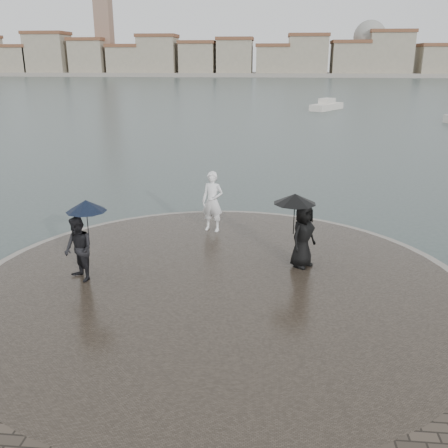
# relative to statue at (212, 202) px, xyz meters

# --- Properties ---
(ground) EXTENTS (400.00, 400.00, 0.00)m
(ground) POSITION_rel_statue_xyz_m (0.62, -7.40, -1.32)
(ground) COLOR #2B3835
(ground) RESTS_ON ground
(kerb_ring) EXTENTS (12.50, 12.50, 0.32)m
(kerb_ring) POSITION_rel_statue_xyz_m (0.62, -3.90, -1.16)
(kerb_ring) COLOR gray
(kerb_ring) RESTS_ON ground
(quay_tip) EXTENTS (11.90, 11.90, 0.36)m
(quay_tip) POSITION_rel_statue_xyz_m (0.62, -3.90, -1.14)
(quay_tip) COLOR #2D261E
(quay_tip) RESTS_ON ground
(statue) EXTENTS (0.80, 0.63, 1.91)m
(statue) POSITION_rel_statue_xyz_m (0.00, 0.00, 0.00)
(statue) COLOR white
(statue) RESTS_ON quay_tip
(visitor_left) EXTENTS (1.24, 1.08, 2.04)m
(visitor_left) POSITION_rel_statue_xyz_m (-2.74, -4.04, 0.13)
(visitor_left) COLOR black
(visitor_left) RESTS_ON quay_tip
(visitor_right) EXTENTS (1.28, 1.15, 1.95)m
(visitor_right) POSITION_rel_statue_xyz_m (2.63, -2.61, 0.18)
(visitor_right) COLOR black
(visitor_right) RESTS_ON quay_tip
(far_skyline) EXTENTS (260.00, 20.00, 37.00)m
(far_skyline) POSITION_rel_statue_xyz_m (-5.67, 153.31, 4.29)
(far_skyline) COLOR gray
(far_skyline) RESTS_ON ground
(boats) EXTENTS (15.48, 18.56, 1.50)m
(boats) POSITION_rel_statue_xyz_m (13.48, 37.73, -0.94)
(boats) COLOR silver
(boats) RESTS_ON ground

